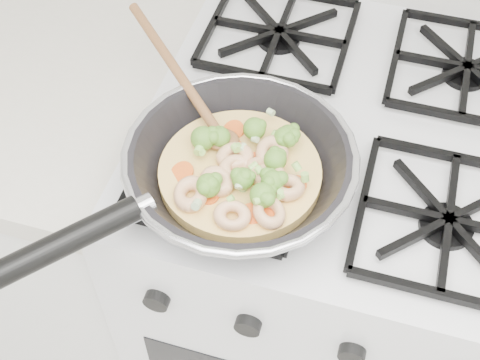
# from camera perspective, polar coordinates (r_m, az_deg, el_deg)

# --- Properties ---
(stove) EXTENTS (0.60, 0.60, 0.92)m
(stove) POSITION_cam_1_polar(r_m,az_deg,el_deg) (1.34, 7.14, -8.18)
(stove) COLOR silver
(stove) RESTS_ON ground
(skillet) EXTENTS (0.38, 0.47, 0.09)m
(skillet) POSITION_cam_1_polar(r_m,az_deg,el_deg) (0.85, -0.28, 1.03)
(skillet) COLOR black
(skillet) RESTS_ON stove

